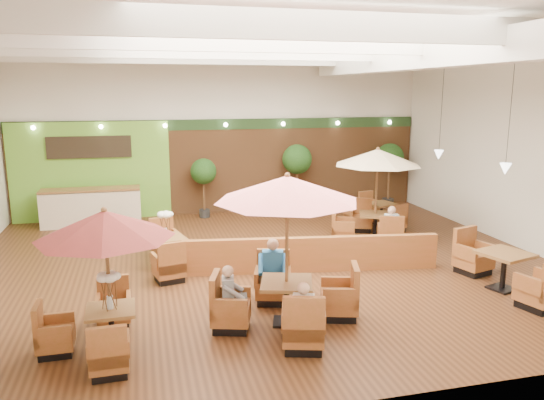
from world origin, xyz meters
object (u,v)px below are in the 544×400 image
object	(u,v)px
topiary_2	(390,160)
table_2	(375,174)
table_3	(166,248)
diner_2	(231,290)
diner_0	(304,308)
booth_divider	(312,254)
service_counter	(92,207)
table_1	(287,223)
table_0	(103,248)
diner_1	(273,265)
diner_3	(391,223)
topiary_1	(297,162)
table_4	(503,272)
table_5	(374,215)
topiary_0	(204,174)
diner_4	(391,222)

from	to	relation	value
topiary_2	table_2	bearing A→B (deg)	-121.55
table_3	diner_2	size ratio (longest dim) A/B	3.67
topiary_2	diner_0	distance (m)	11.54
booth_divider	diner_2	xyz separation A→B (m)	(-2.36, -2.59, 0.32)
service_counter	table_1	bearing A→B (deg)	-64.53
table_0	diner_0	xyz separation A→B (m)	(3.10, -0.82, -0.99)
service_counter	diner_1	xyz separation A→B (m)	(4.01, -7.40, 0.19)
service_counter	diner_3	size ratio (longest dim) A/B	4.19
service_counter	topiary_1	distance (m)	6.90
booth_divider	diner_1	xyz separation A→B (m)	(-1.34, -1.56, 0.36)
diner_0	diner_3	xyz separation A→B (m)	(3.94, 4.80, 0.00)
table_0	diner_2	bearing A→B (deg)	4.66
service_counter	topiary_2	size ratio (longest dim) A/B	1.29
topiary_2	diner_2	xyz separation A→B (m)	(-7.28, -8.63, -1.00)
service_counter	table_4	xyz separation A→B (m)	(8.94, -7.94, -0.18)
service_counter	booth_divider	world-z (taller)	service_counter
diner_2	booth_divider	bearing A→B (deg)	146.06
diner_0	service_counter	bearing A→B (deg)	135.33
table_5	diner_3	world-z (taller)	diner_3
table_0	diner_1	size ratio (longest dim) A/B	2.82
diner_0	diner_2	xyz separation A→B (m)	(-1.02, 1.02, 0.01)
table_1	topiary_0	xyz separation A→B (m)	(-0.44, 8.63, -0.41)
table_1	topiary_1	bearing A→B (deg)	88.87
table_2	diner_1	world-z (taller)	table_2
table_4	topiary_1	bearing A→B (deg)	88.99
service_counter	booth_divider	distance (m)	7.92
table_0	table_3	world-z (taller)	table_0
table_1	diner_2	world-z (taller)	table_1
service_counter	table_2	xyz separation A→B (m)	(7.89, -3.68, 1.32)
diner_0	diner_1	size ratio (longest dim) A/B	0.84
table_1	diner_4	size ratio (longest dim) A/B	3.93
table_2	diner_2	bearing A→B (deg)	-114.09
table_4	topiary_2	world-z (taller)	topiary_2
table_2	table_3	xyz separation A→B (m)	(-5.83, -1.05, -1.41)
diner_2	diner_4	xyz separation A→B (m)	(4.96, 3.78, 0.00)
diner_0	topiary_0	bearing A→B (deg)	114.96
table_0	table_2	bearing A→B (deg)	34.37
table_3	topiary_0	world-z (taller)	topiary_0
diner_1	table_4	bearing A→B (deg)	-172.29
booth_divider	table_1	xyz separation A→B (m)	(-1.34, -2.59, 1.47)
table_1	diner_0	world-z (taller)	table_1
diner_0	diner_4	distance (m)	6.21
table_3	diner_1	xyz separation A→B (m)	(1.95, -2.67, 0.28)
table_1	table_4	xyz separation A→B (m)	(4.93, 0.49, -1.49)
table_4	diner_0	xyz separation A→B (m)	(-4.93, -1.51, 0.33)
table_2	service_counter	bearing A→B (deg)	176.81
table_3	diner_2	world-z (taller)	table_3
service_counter	diner_1	world-z (taller)	diner_1
diner_0	table_5	bearing A→B (deg)	80.04
table_5	diner_1	world-z (taller)	diner_1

